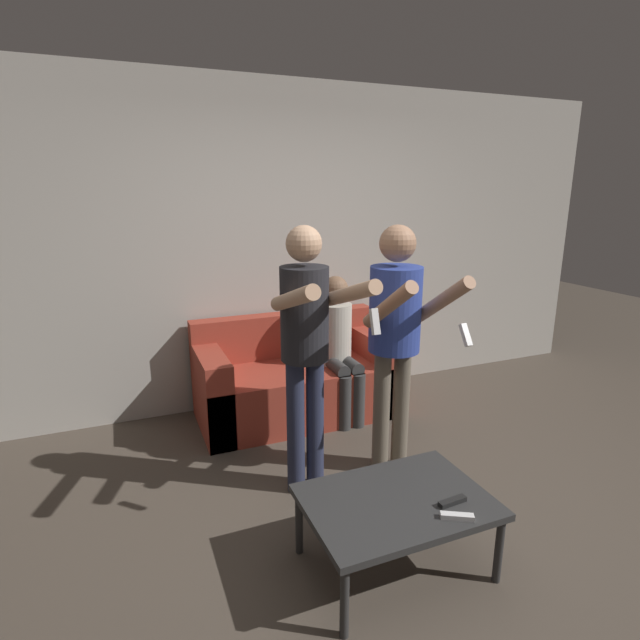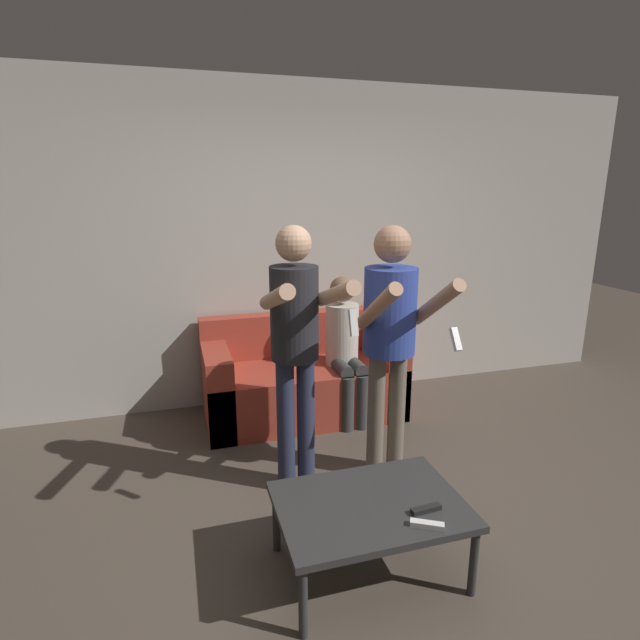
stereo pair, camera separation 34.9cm
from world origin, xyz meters
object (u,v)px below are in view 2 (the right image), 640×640
Objects in this scene: person_standing_right at (391,326)px; person_seated at (345,343)px; remote_far at (426,509)px; coffee_table at (370,509)px; couch at (302,381)px; person_standing_left at (296,335)px; remote_near at (427,524)px.

person_seated is (0.02, 0.90, -0.39)m from person_standing_right.
person_seated is 1.86m from remote_far.
person_standing_right reaches higher than remote_far.
person_standing_right is at bearing 61.00° from coffee_table.
couch reaches higher than coffee_table.
person_seated is 1.31× the size of coffee_table.
coffee_table is at bearing -77.94° from person_standing_left.
person_seated is at bearing 81.71° from remote_near.
remote_near is at bearing -88.87° from couch.
remote_far is at bearing -31.02° from coffee_table.
person_standing_left is at bearing 102.06° from coffee_table.
couch is 0.50m from person_seated.
coffee_table is (-0.46, -1.69, -0.29)m from person_seated.
person_standing_left is 1.18m from remote_far.
person_seated is at bearing 88.83° from person_standing_right.
remote_far is at bearing -97.24° from person_seated.
person_standing_right is 1.40× the size of person_seated.
person_seated reaches higher than coffee_table.
couch is at bearing 154.91° from person_seated.
couch is 1.98m from remote_far.
coffee_table is 6.02× the size of remote_near.
person_standing_left is 1.17m from person_seated.
remote_near is 0.98× the size of remote_far.
couch is 10.75× the size of remote_near.
person_standing_right is (0.30, -1.05, 0.73)m from couch.
remote_far is (0.05, 0.10, 0.00)m from remote_near.
person_standing_right is (0.61, 0.01, 0.00)m from person_standing_left.
couch is at bearing 92.60° from remote_far.
person_seated reaches higher than couch.
couch reaches higher than remote_far.
person_seated is at bearing -25.09° from couch.
person_standing_right is at bearing -91.17° from person_seated.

